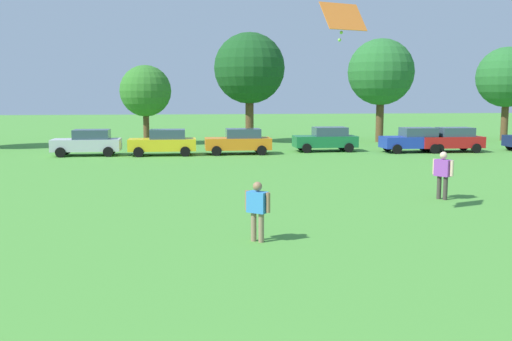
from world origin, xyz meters
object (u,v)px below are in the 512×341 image
Objects in this scene: parked_car_red_5 at (451,140)px; tree_far_right at (507,77)px; tree_center at (249,69)px; bystander_near_trees at (443,171)px; tree_left at (145,91)px; parked_car_yellow_1 at (164,142)px; kite at (343,18)px; parked_car_orange_2 at (239,141)px; parked_car_blue_4 at (414,140)px; parked_car_green_3 at (326,139)px; parked_car_silver_0 at (88,142)px; tree_right at (381,72)px; adult_bystander at (257,206)px.

parked_car_red_5 is 13.44m from tree_far_right.
tree_center is at bearing 179.63° from tree_far_right.
bystander_near_trees is 0.42× the size of parked_car_red_5.
tree_far_right reaches higher than tree_left.
tree_far_right is at bearing 1.31° from tree_left.
tree_far_right reaches higher than parked_car_yellow_1.
tree_center is (0.52, 29.59, -0.27)m from kite.
tree_center is at bearing -126.58° from parked_car_yellow_1.
kite reaches higher than parked_car_orange_2.
bystander_near_trees is 18.52m from parked_car_orange_2.
parked_car_blue_4 is 0.55× the size of tree_far_right.
tree_center is (-4.47, 7.61, 5.09)m from parked_car_green_3.
parked_car_silver_0 is 4.85m from parked_car_yellow_1.
tree_right reaches higher than tree_far_right.
tree_left reaches higher than parked_car_red_5.
parked_car_blue_4 is at bearing 178.67° from parked_car_silver_0.
parked_car_orange_2 is 1.00× the size of parked_car_green_3.
parked_car_silver_0 and parked_car_red_5 have the same top height.
tree_right is at bearing 68.93° from kite.
bystander_near_trees is 18.63m from parked_car_green_3.
parked_car_yellow_1 is at bearing 136.96° from adult_bystander.
parked_car_orange_2 is 11.94m from parked_car_blue_4.
tree_left is (-6.50, 7.92, 3.30)m from parked_car_orange_2.
tree_center is at bearing 178.74° from tree_right.
parked_car_red_5 is 22.82m from tree_left.
parked_car_green_3 and parked_car_red_5 have the same top height.
bystander_near_trees is at bearing -80.54° from tree_center.
kite reaches higher than parked_car_yellow_1.
parked_car_blue_4 is 15.22m from tree_far_right.
parked_car_blue_4 is 0.49× the size of tree_center.
parked_car_yellow_1 is at bearing -78.90° from tree_left.
tree_right reaches higher than parked_car_silver_0.
tree_center reaches higher than parked_car_red_5.
tree_left is (3.25, 7.65, 3.30)m from parked_car_silver_0.
parked_car_orange_2 is 0.49× the size of tree_center.
parked_car_silver_0 is 24.27m from parked_car_red_5.
parked_car_blue_4 is (13.63, 22.74, -0.12)m from adult_bystander.
tree_left reaches higher than parked_car_yellow_1.
parked_car_silver_0 is 21.70m from parked_car_blue_4.
kite is 21.56m from parked_car_orange_2.
parked_car_red_5 is (16.20, 22.63, -0.12)m from adult_bystander.
tree_right reaches higher than tree_left.
parked_car_red_5 is at bearing 177.65° from parked_car_blue_4.
bystander_near_trees is 7.84m from kite.
parked_car_orange_2 is at bearing -15.30° from bystander_near_trees.
kite is at bearing 62.37° from parked_car_blue_4.
parked_car_yellow_1 reaches higher than adult_bystander.
parked_car_silver_0 is at bearing -159.65° from tree_right.
tree_far_right is at bearing -162.90° from parked_car_yellow_1.
parked_car_green_3 and parked_car_blue_4 have the same top height.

